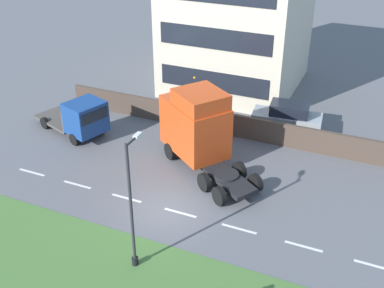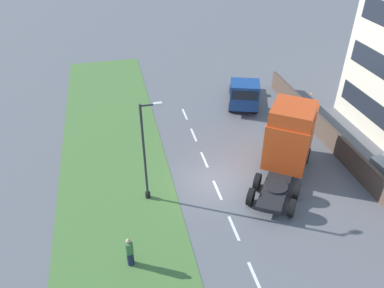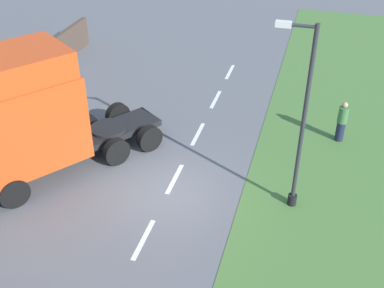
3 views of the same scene
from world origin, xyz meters
TOP-DOWN VIEW (x-y plane):
  - ground_plane at (0.00, 0.00)m, footprint 120.00×120.00m
  - lane_markings at (0.00, -0.70)m, footprint 0.16×21.00m
  - boundary_wall at (9.00, 0.00)m, footprint 0.25×24.00m
  - building_block at (17.59, 2.39)m, footprint 10.26×9.74m
  - lorry_cab at (4.92, 0.44)m, footprint 6.24×7.25m
  - flatbed_truck at (4.90, 8.63)m, footprint 3.99×6.10m
  - parked_car at (10.75, -3.57)m, footprint 2.26×4.68m
  - lamp_post at (-4.12, -0.42)m, footprint 1.27×0.30m

SIDE VIEW (x-z plane):
  - ground_plane at x=0.00m, z-range 0.00..0.00m
  - lane_markings at x=0.00m, z-range 0.00..0.00m
  - boundary_wall at x=9.00m, z-range 0.00..1.57m
  - parked_car at x=10.75m, z-range -0.04..2.15m
  - flatbed_truck at x=4.90m, z-range 0.08..2.70m
  - lorry_cab at x=4.92m, z-range -0.05..4.84m
  - lamp_post at x=-4.12m, z-range -0.22..6.04m
  - building_block at x=17.59m, z-range -0.54..11.42m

